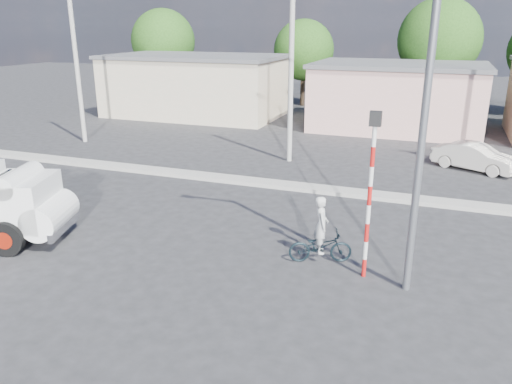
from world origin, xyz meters
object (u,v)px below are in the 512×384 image
(cyclist, at_px, (321,235))
(car_cream, at_px, (475,157))
(traffic_pole, at_px, (371,182))
(bicycle, at_px, (320,246))
(streetlight, at_px, (420,88))

(cyclist, xyz_separation_m, car_cream, (4.41, 11.45, -0.20))
(car_cream, bearing_deg, cyclist, -176.28)
(car_cream, bearing_deg, traffic_pole, -169.93)
(traffic_pole, bearing_deg, bicycle, 161.19)
(cyclist, bearing_deg, streetlight, -128.94)
(car_cream, relative_size, traffic_pole, 0.84)
(car_cream, height_order, streetlight, streetlight)
(cyclist, relative_size, traffic_pole, 0.37)
(traffic_pole, bearing_deg, streetlight, -17.73)
(bicycle, relative_size, car_cream, 0.48)
(bicycle, bearing_deg, traffic_pole, -129.39)
(cyclist, distance_m, car_cream, 12.27)
(bicycle, height_order, cyclist, cyclist)
(traffic_pole, height_order, streetlight, streetlight)
(cyclist, xyz_separation_m, streetlight, (2.23, -0.74, 4.15))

